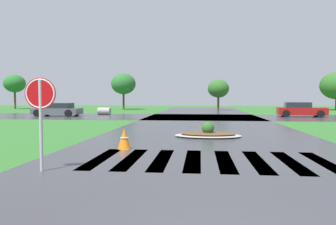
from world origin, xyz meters
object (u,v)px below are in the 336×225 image
(drainage_pipe_stack, at_px, (104,111))
(car_dark_suv, at_px, (58,110))
(car_silver_hatch, at_px, (300,110))
(traffic_cone, at_px, (124,139))
(stop_sign, at_px, (40,102))
(median_island, at_px, (208,134))

(drainage_pipe_stack, bearing_deg, car_dark_suv, -142.69)
(car_dark_suv, bearing_deg, drainage_pipe_stack, -143.47)
(car_silver_hatch, distance_m, traffic_cone, 22.39)
(car_dark_suv, xyz_separation_m, traffic_cone, (10.74, -17.77, -0.23))
(stop_sign, xyz_separation_m, car_silver_hatch, (12.94, 22.45, -1.05))
(median_island, height_order, drainage_pipe_stack, drainage_pipe_stack)
(car_silver_hatch, bearing_deg, traffic_cone, -114.46)
(stop_sign, distance_m, car_dark_suv, 23.21)
(stop_sign, relative_size, car_dark_suv, 0.52)
(median_island, bearing_deg, car_dark_suv, 134.31)
(car_dark_suv, bearing_deg, stop_sign, 113.45)
(stop_sign, xyz_separation_m, car_dark_suv, (-9.51, 21.14, -1.09))
(median_island, height_order, traffic_cone, traffic_cone)
(car_silver_hatch, bearing_deg, median_island, -112.57)
(car_dark_suv, distance_m, traffic_cone, 20.77)
(stop_sign, xyz_separation_m, drainage_pipe_stack, (-5.89, 23.91, -1.32))
(stop_sign, height_order, traffic_cone, stop_sign)
(stop_sign, height_order, car_dark_suv, stop_sign)
(stop_sign, relative_size, traffic_cone, 3.13)
(drainage_pipe_stack, bearing_deg, traffic_cone, -70.89)
(car_silver_hatch, bearing_deg, drainage_pipe_stack, -177.33)
(median_island, distance_m, traffic_cone, 4.77)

